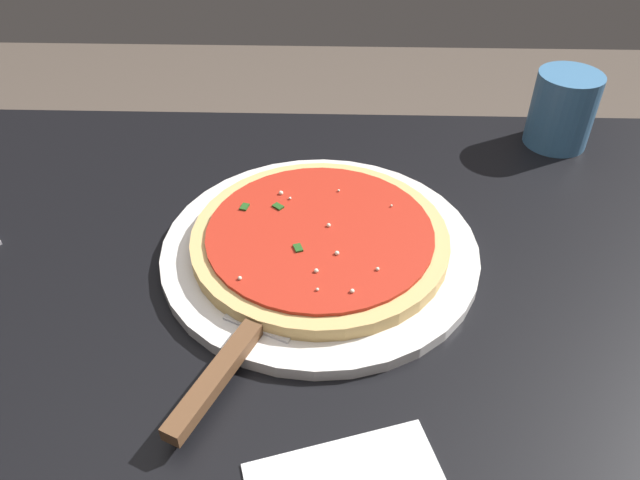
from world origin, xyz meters
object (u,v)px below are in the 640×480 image
(serving_plate, at_px, (320,249))
(cup_tall_drink, at_px, (562,110))
(pizza, at_px, (320,238))
(pizza_server, at_px, (240,347))

(serving_plate, distance_m, cup_tall_drink, 0.41)
(pizza, relative_size, cup_tall_drink, 2.73)
(cup_tall_drink, bearing_deg, serving_plate, 37.68)
(serving_plate, bearing_deg, pizza_server, 65.84)
(pizza_server, bearing_deg, pizza, -114.16)
(pizza_server, xyz_separation_m, cup_tall_drink, (-0.39, -0.40, 0.03))
(pizza, distance_m, pizza_server, 0.16)
(serving_plate, xyz_separation_m, pizza, (0.00, 0.00, 0.02))
(serving_plate, height_order, cup_tall_drink, cup_tall_drink)
(serving_plate, bearing_deg, cup_tall_drink, -142.32)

